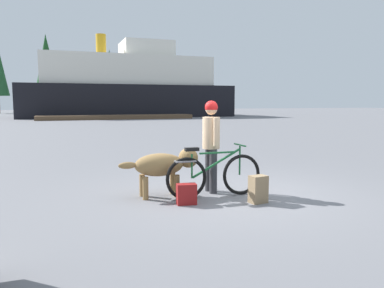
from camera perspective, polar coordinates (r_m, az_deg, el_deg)
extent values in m
plane|color=slate|center=(6.98, 5.85, -7.59)|extent=(160.00, 160.00, 0.00)
torus|color=black|center=(6.96, 7.40, -4.55)|extent=(0.74, 0.06, 0.74)
torus|color=black|center=(6.56, -0.84, -5.17)|extent=(0.74, 0.06, 0.74)
cube|color=#19592D|center=(6.70, 3.82, -1.31)|extent=(0.67, 0.03, 0.03)
cube|color=#19592D|center=(6.71, 3.65, -2.88)|extent=(0.91, 0.03, 0.49)
cylinder|color=#19592D|center=(6.55, -0.02, -3.32)|extent=(0.03, 0.03, 0.42)
cylinder|color=#19592D|center=(6.90, 7.14, -2.45)|extent=(0.03, 0.03, 0.52)
cube|color=black|center=(6.51, -0.02, -0.80)|extent=(0.24, 0.10, 0.06)
cylinder|color=#19592D|center=(6.87, 7.17, -0.14)|extent=(0.03, 0.44, 0.03)
cube|color=slate|center=(6.50, -1.02, -2.59)|extent=(0.36, 0.14, 0.02)
cylinder|color=#333338|center=(7.20, 2.51, -3.81)|extent=(0.14, 0.14, 0.82)
cylinder|color=#333338|center=(7.00, 3.20, -4.10)|extent=(0.14, 0.14, 0.82)
cylinder|color=#D8B28C|center=(7.01, 2.88, 1.67)|extent=(0.32, 0.32, 0.58)
cylinder|color=#D8B28C|center=(7.21, 2.21, 2.07)|extent=(0.09, 0.09, 0.51)
cylinder|color=#D8B28C|center=(6.81, 3.59, 1.81)|extent=(0.09, 0.09, 0.51)
sphere|color=tan|center=(6.99, 2.90, 5.26)|extent=(0.22, 0.22, 0.22)
sphere|color=red|center=(6.99, 2.90, 5.51)|extent=(0.24, 0.24, 0.24)
ellipsoid|color=olive|center=(6.75, -4.91, -3.10)|extent=(0.88, 0.47, 0.40)
sphere|color=olive|center=(6.89, -0.56, -2.09)|extent=(0.36, 0.36, 0.36)
ellipsoid|color=olive|center=(6.63, -9.61, -3.17)|extent=(0.32, 0.12, 0.12)
cylinder|color=olive|center=(7.02, -2.92, -5.84)|extent=(0.10, 0.10, 0.39)
cylinder|color=olive|center=(6.78, -2.27, -6.28)|extent=(0.10, 0.10, 0.39)
cylinder|color=olive|center=(6.88, -7.44, -6.13)|extent=(0.10, 0.10, 0.39)
cylinder|color=olive|center=(6.63, -6.96, -6.60)|extent=(0.10, 0.10, 0.39)
cube|color=#8C7251|center=(6.47, 9.85, -6.67)|extent=(0.31, 0.24, 0.46)
cube|color=maroon|center=(6.30, -0.83, -7.49)|extent=(0.34, 0.22, 0.34)
cube|color=brown|center=(37.67, -11.15, 3.96)|extent=(14.74, 2.22, 0.40)
cube|color=black|center=(44.69, -9.68, 6.32)|extent=(23.05, 8.84, 3.49)
cube|color=silver|center=(44.82, -9.76, 10.60)|extent=(18.44, 7.43, 3.20)
cube|color=silver|center=(45.53, -6.88, 13.74)|extent=(5.53, 5.31, 1.80)
cylinder|color=#BF8C19|center=(44.72, -13.43, 14.14)|extent=(1.10, 1.10, 2.40)
ellipsoid|color=silver|center=(46.72, -8.78, 4.75)|extent=(6.71, 1.88, 0.90)
cylinder|color=#B2B2B7|center=(46.76, -8.85, 9.06)|extent=(0.14, 0.14, 6.13)
cylinder|color=#B2B2B7|center=(46.52, -10.04, 6.75)|extent=(3.02, 0.10, 0.10)
cylinder|color=#4C331E|center=(62.67, -20.69, 5.67)|extent=(0.42, 0.42, 2.80)
cone|color=#19471E|center=(62.92, -20.90, 11.06)|extent=(3.63, 3.63, 9.02)
cylinder|color=#4C331E|center=(63.48, -7.81, 5.81)|extent=(0.49, 0.49, 2.34)
cone|color=#1E4C28|center=(63.68, -7.89, 10.84)|extent=(2.89, 2.89, 8.82)
cylinder|color=#4C331E|center=(67.82, -12.07, 5.62)|extent=(0.43, 0.43, 2.01)
cone|color=#1E4C28|center=(67.97, -12.18, 10.07)|extent=(3.39, 3.39, 8.55)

